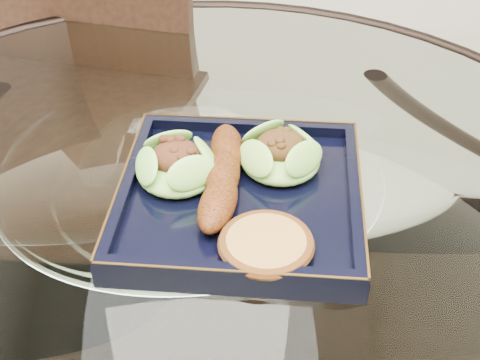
{
  "coord_description": "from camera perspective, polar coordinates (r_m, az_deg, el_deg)",
  "views": [
    {
      "loc": [
        0.01,
        -0.6,
        1.26
      ],
      "look_at": [
        0.05,
        -0.02,
        0.8
      ],
      "focal_mm": 50.0,
      "sensor_mm": 36.0,
      "label": 1
    }
  ],
  "objects": [
    {
      "name": "dining_chair",
      "position": [
        1.27,
        -12.94,
        0.23
      ],
      "size": [
        0.48,
        0.48,
        0.89
      ],
      "rotation": [
        0.0,
        0.0,
        -0.32
      ],
      "color": "#331C11",
      "rests_on": "ground"
    },
    {
      "name": "crumb_patty",
      "position": [
        0.68,
        2.24,
        -5.6
      ],
      "size": [
        0.11,
        0.11,
        0.02
      ],
      "primitive_type": "cylinder",
      "rotation": [
        0.0,
        0.0,
        -0.35
      ],
      "color": "#AB7A39",
      "rests_on": "navy_plate"
    },
    {
      "name": "dining_table",
      "position": [
        0.89,
        -3.59,
        -9.79
      ],
      "size": [
        1.13,
        1.13,
        0.77
      ],
      "color": "white",
      "rests_on": "ground"
    },
    {
      "name": "roasted_plantain",
      "position": [
        0.75,
        -1.48,
        0.45
      ],
      "size": [
        0.07,
        0.19,
        0.03
      ],
      "primitive_type": "ellipsoid",
      "rotation": [
        0.0,
        0.0,
        1.42
      ],
      "color": "#6B2E0B",
      "rests_on": "navy_plate"
    },
    {
      "name": "lettuce_wrap_left",
      "position": [
        0.77,
        -5.37,
        1.08
      ],
      "size": [
        0.1,
        0.1,
        0.03
      ],
      "primitive_type": "ellipsoid",
      "rotation": [
        0.0,
        0.0,
        -0.06
      ],
      "color": "#57A530",
      "rests_on": "navy_plate"
    },
    {
      "name": "navy_plate",
      "position": [
        0.76,
        0.0,
        -1.79
      ],
      "size": [
        0.31,
        0.31,
        0.02
      ],
      "primitive_type": "cube",
      "rotation": [
        0.0,
        0.0,
        -0.16
      ],
      "color": "black",
      "rests_on": "dining_table"
    },
    {
      "name": "lettuce_wrap_right",
      "position": [
        0.78,
        3.48,
        2.04
      ],
      "size": [
        0.11,
        0.11,
        0.03
      ],
      "primitive_type": "ellipsoid",
      "rotation": [
        0.0,
        0.0,
        0.17
      ],
      "color": "#539D2D",
      "rests_on": "navy_plate"
    }
  ]
}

